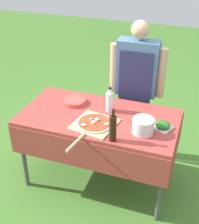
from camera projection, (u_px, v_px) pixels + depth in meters
name	position (u px, v px, depth m)	size (l,w,h in m)	color
ground_plane	(99.00, 179.00, 3.21)	(12.00, 12.00, 0.00)	#477A2D
prep_table	(99.00, 123.00, 2.85)	(1.44, 0.75, 0.77)	#A83D38
person_cook	(137.00, 81.00, 3.15)	(0.56, 0.19, 1.50)	#70604C
pizza_on_peel	(94.00, 124.00, 2.67)	(0.39, 0.62, 0.05)	#D1B27F
oil_bottle	(113.00, 128.00, 2.43)	(0.06, 0.06, 0.30)	black
water_bottle	(110.00, 100.00, 2.83)	(0.07, 0.07, 0.24)	silver
herb_container	(163.00, 125.00, 2.63)	(0.20, 0.19, 0.05)	silver
mixing_tub	(143.00, 126.00, 2.55)	(0.18, 0.18, 0.13)	silver
plate_stack	(74.00, 101.00, 3.00)	(0.22, 0.22, 0.04)	#DB4C42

